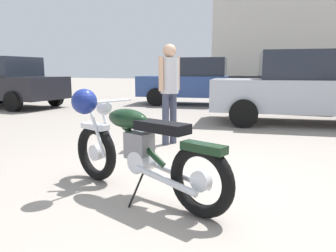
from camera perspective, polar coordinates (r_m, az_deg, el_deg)
name	(u,v)px	position (r m, az deg, el deg)	size (l,w,h in m)	color
ground_plane	(191,188)	(3.46, 4.19, -11.01)	(80.00, 80.00, 0.00)	gray
vintage_motorcycle	(135,147)	(3.14, -5.97, -3.81)	(2.02, 0.80, 1.07)	black
bystander	(169,84)	(5.29, 0.26, 7.60)	(0.30, 0.43, 1.66)	#383D51
white_estate_far	(297,80)	(11.07, 22.14, 7.59)	(3.93, 1.88, 1.78)	black
silver_sedan_mid	(310,77)	(16.23, 24.21, 8.06)	(4.71, 1.99, 1.74)	black
blue_hatchback_right	(198,81)	(11.69, 5.34, 7.96)	(4.44, 2.48, 1.67)	black
red_hatchback_near	(304,88)	(8.04, 23.27, 6.30)	(4.44, 2.48, 1.67)	black
dark_sedan_left	(6,82)	(12.23, -27.13, 7.01)	(4.24, 2.01, 1.67)	black
industrial_building	(316,26)	(36.44, 24.98, 15.90)	(18.40, 14.56, 21.05)	beige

